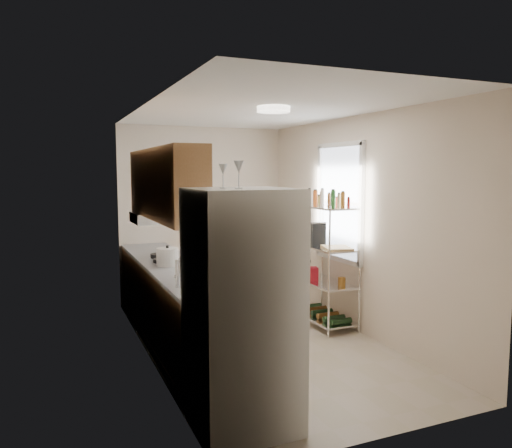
{
  "coord_description": "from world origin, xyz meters",
  "views": [
    {
      "loc": [
        -2.2,
        -5.02,
        1.93
      ],
      "look_at": [
        0.04,
        0.25,
        1.33
      ],
      "focal_mm": 35.0,
      "sensor_mm": 36.0,
      "label": 1
    }
  ],
  "objects": [
    {
      "name": "ceiling_dome",
      "position": [
        0.0,
        -0.3,
        2.57
      ],
      "size": [
        0.34,
        0.34,
        0.05
      ],
      "primitive_type": "cylinder",
      "color": "white",
      "rests_on": "room"
    },
    {
      "name": "wine_glass_a",
      "position": [
        -1.0,
        -1.58,
        1.9
      ],
      "size": [
        0.06,
        0.06,
        0.18
      ],
      "primitive_type": null,
      "color": "silver",
      "rests_on": "refrigerator"
    },
    {
      "name": "range_hood",
      "position": [
        -1.0,
        0.9,
        1.39
      ],
      "size": [
        0.5,
        0.6,
        0.12
      ],
      "primitive_type": "cube",
      "color": "#B7BABC",
      "rests_on": "room"
    },
    {
      "name": "room",
      "position": [
        0.0,
        0.0,
        1.3
      ],
      "size": [
        2.52,
        4.42,
        2.62
      ],
      "color": "#B7A995",
      "rests_on": "ground"
    },
    {
      "name": "wine_glass_b",
      "position": [
        -0.91,
        -1.68,
        1.91
      ],
      "size": [
        0.07,
        0.07,
        0.2
      ],
      "primitive_type": null,
      "color": "silver",
      "rests_on": "refrigerator"
    },
    {
      "name": "frying_pan_small",
      "position": [
        -0.94,
        0.92,
        0.92
      ],
      "size": [
        0.32,
        0.32,
        0.05
      ],
      "primitive_type": "cylinder",
      "rotation": [
        0.0,
        0.0,
        0.54
      ],
      "color": "black",
      "rests_on": "counter_run"
    },
    {
      "name": "bakers_rack",
      "position": [
        1.0,
        0.3,
        1.11
      ],
      "size": [
        0.45,
        0.9,
        1.73
      ],
      "color": "silver",
      "rests_on": "ground"
    },
    {
      "name": "storage_bag",
      "position": [
        0.92,
        0.45,
        0.64
      ],
      "size": [
        0.14,
        0.17,
        0.16
      ],
      "primitive_type": "cube",
      "rotation": [
        0.0,
        0.0,
        -0.32
      ],
      "color": "#AA1520",
      "rests_on": "bakers_rack"
    },
    {
      "name": "espresso_machine",
      "position": [
        0.97,
        0.46,
        1.16
      ],
      "size": [
        0.23,
        0.29,
        0.3
      ],
      "primitive_type": "cube",
      "rotation": [
        0.0,
        0.0,
        -0.27
      ],
      "color": "black",
      "rests_on": "bakers_rack"
    },
    {
      "name": "refrigerator",
      "position": [
        -0.87,
        -1.61,
        0.91
      ],
      "size": [
        0.75,
        0.75,
        1.81
      ],
      "primitive_type": "cube",
      "color": "white",
      "rests_on": "ground"
    },
    {
      "name": "upper_cabinets",
      "position": [
        -1.05,
        0.1,
        1.81
      ],
      "size": [
        0.33,
        2.2,
        0.72
      ],
      "primitive_type": "cube",
      "color": "#AA7548",
      "rests_on": "room"
    },
    {
      "name": "cutting_board",
      "position": [
        1.01,
        0.05,
        1.02
      ],
      "size": [
        0.41,
        0.47,
        0.03
      ],
      "primitive_type": "cube",
      "rotation": [
        0.0,
        0.0,
        -0.29
      ],
      "color": "tan",
      "rests_on": "bakers_rack"
    },
    {
      "name": "rice_cooker",
      "position": [
        -0.97,
        0.38,
        1.0
      ],
      "size": [
        0.24,
        0.24,
        0.2
      ],
      "primitive_type": "cylinder",
      "color": "silver",
      "rests_on": "counter_run"
    },
    {
      "name": "counter_run",
      "position": [
        -0.92,
        0.44,
        0.45
      ],
      "size": [
        0.63,
        3.51,
        0.9
      ],
      "color": "#AA7548",
      "rests_on": "ground"
    },
    {
      "name": "window",
      "position": [
        1.23,
        0.35,
        1.55
      ],
      "size": [
        0.06,
        1.0,
        1.46
      ],
      "primitive_type": "cube",
      "color": "white",
      "rests_on": "room"
    },
    {
      "name": "frying_pan_large",
      "position": [
        -0.97,
        0.6,
        0.92
      ],
      "size": [
        0.25,
        0.25,
        0.04
      ],
      "primitive_type": "cylinder",
      "rotation": [
        0.0,
        0.0,
        -0.09
      ],
      "color": "black",
      "rests_on": "counter_run"
    }
  ]
}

